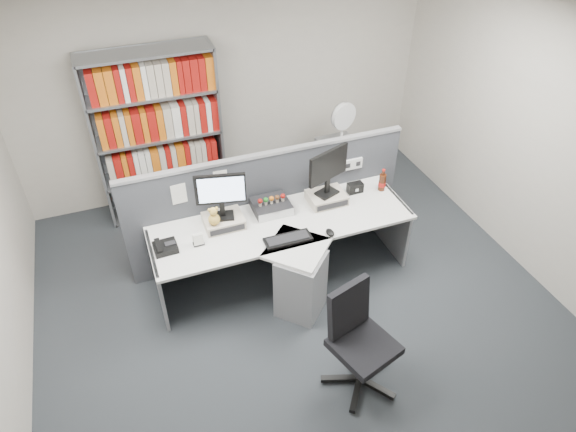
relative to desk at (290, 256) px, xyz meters
name	(u,v)px	position (x,y,z in m)	size (l,w,h in m)	color
ground	(312,331)	(0.00, -0.60, -0.46)	(5.50, 5.50, 0.00)	#33373C
room_shell	(319,174)	(0.00, -0.60, 1.33)	(5.04, 5.54, 2.72)	beige
partition	(269,203)	(0.00, 0.65, 0.19)	(3.00, 0.08, 1.27)	#41434A
desk	(290,256)	(0.00, 0.00, 0.00)	(2.60, 1.20, 0.72)	white
monitor_riser_left	(224,221)	(-0.55, 0.38, 0.31)	(0.38, 0.31, 0.10)	#C1B4A0
monitor_riser_right	(327,198)	(0.55, 0.38, 0.31)	(0.38, 0.31, 0.10)	#C1B4A0
monitor_left	(221,192)	(-0.55, 0.38, 0.65)	(0.47, 0.20, 0.49)	black
monitor_right	(328,169)	(0.55, 0.38, 0.67)	(0.48, 0.23, 0.51)	black
desktop_pc	(271,206)	(-0.04, 0.44, 0.31)	(0.37, 0.33, 0.10)	black
figurines	(272,199)	(-0.04, 0.43, 0.41)	(0.29, 0.05, 0.09)	#C1B4A0
keyboard	(288,239)	(-0.04, -0.06, 0.28)	(0.46, 0.18, 0.03)	black
mouse	(330,233)	(0.37, -0.11, 0.29)	(0.07, 0.12, 0.04)	black
desk_phone	(165,247)	(-1.15, 0.22, 0.30)	(0.22, 0.20, 0.09)	black
desk_calendar	(198,240)	(-0.85, 0.18, 0.32)	(0.10, 0.08, 0.12)	black
plush_toy	(214,217)	(-0.65, 0.30, 0.45)	(0.11, 0.11, 0.19)	gold
speaker	(355,188)	(0.90, 0.43, 0.32)	(0.16, 0.09, 0.11)	black
cola_bottle	(382,182)	(1.19, 0.37, 0.36)	(0.08, 0.08, 0.25)	#3F190A
shelving_unit	(159,139)	(-0.90, 1.85, 0.52)	(1.41, 0.40, 2.00)	gray
filing_cabinet	(339,169)	(1.20, 1.40, -0.11)	(0.45, 0.61, 0.70)	gray
desk_fan	(343,119)	(1.20, 1.40, 0.60)	(0.34, 0.20, 0.57)	white
office_chair	(358,337)	(0.15, -1.18, 0.07)	(0.65, 0.63, 0.98)	silver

